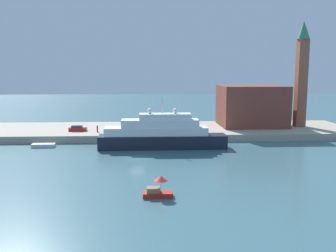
% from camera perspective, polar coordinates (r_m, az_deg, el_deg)
% --- Properties ---
extents(ground, '(400.00, 400.00, 0.00)m').
position_cam_1_polar(ground, '(70.63, -4.65, -5.02)').
color(ground, '#3D6670').
extents(quay_dock, '(110.00, 23.99, 1.66)m').
position_cam_1_polar(quay_dock, '(97.94, -4.20, -0.75)').
color(quay_dock, '#ADA38E').
rests_on(quay_dock, ground).
extents(large_yacht, '(27.15, 4.77, 10.89)m').
position_cam_1_polar(large_yacht, '(79.41, -1.10, -1.29)').
color(large_yacht, black).
rests_on(large_yacht, ground).
extents(small_motorboat, '(3.92, 1.85, 2.84)m').
position_cam_1_polar(small_motorboat, '(49.42, -1.56, -9.63)').
color(small_motorboat, '#B22319').
rests_on(small_motorboat, ground).
extents(work_barge, '(4.85, 1.86, 0.77)m').
position_cam_1_polar(work_barge, '(85.30, -18.51, -2.83)').
color(work_barge, silver).
rests_on(work_barge, ground).
extents(harbor_building, '(16.85, 14.44, 10.83)m').
position_cam_1_polar(harbor_building, '(103.30, 12.64, 3.04)').
color(harbor_building, brown).
rests_on(harbor_building, quay_dock).
extents(bell_tower, '(3.35, 3.35, 27.57)m').
position_cam_1_polar(bell_tower, '(105.25, 19.78, 8.06)').
color(bell_tower, '#93513D').
rests_on(bell_tower, quay_dock).
extents(parked_car, '(4.31, 1.87, 1.34)m').
position_cam_1_polar(parked_car, '(94.86, -13.65, -0.40)').
color(parked_car, '#B21E1E').
rests_on(parked_car, quay_dock).
extents(person_figure, '(0.36, 0.36, 1.73)m').
position_cam_1_polar(person_figure, '(92.15, -10.75, -0.42)').
color(person_figure, maroon).
rests_on(person_figure, quay_dock).
extents(mooring_bollard, '(0.42, 0.42, 0.71)m').
position_cam_1_polar(mooring_bollard, '(87.23, -4.22, -1.09)').
color(mooring_bollard, black).
rests_on(mooring_bollard, quay_dock).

